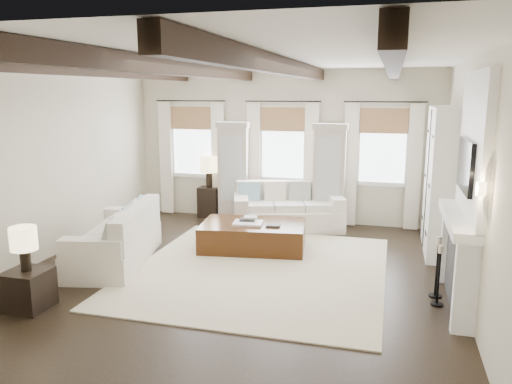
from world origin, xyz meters
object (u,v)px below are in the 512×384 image
(ottoman, at_px, (253,236))
(side_table_back, at_px, (210,202))
(sofa_back, at_px, (288,210))
(sofa_left, at_px, (119,240))
(side_table_front, at_px, (28,289))

(ottoman, relative_size, side_table_back, 2.69)
(ottoman, xyz_separation_m, side_table_back, (-1.57, 2.03, 0.10))
(ottoman, height_order, side_table_back, side_table_back)
(ottoman, bearing_deg, sofa_back, 71.34)
(ottoman, distance_m, side_table_back, 2.57)
(sofa_left, bearing_deg, ottoman, 33.25)
(sofa_left, xyz_separation_m, side_table_back, (0.34, 3.29, -0.05))
(side_table_front, bearing_deg, sofa_left, 83.61)
(sofa_left, relative_size, side_table_front, 4.58)
(sofa_left, bearing_deg, sofa_back, 51.61)
(sofa_back, height_order, ottoman, sofa_back)
(side_table_front, height_order, side_table_back, side_table_back)
(sofa_back, height_order, side_table_back, sofa_back)
(ottoman, relative_size, side_table_front, 3.53)
(ottoman, bearing_deg, side_table_front, -131.67)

